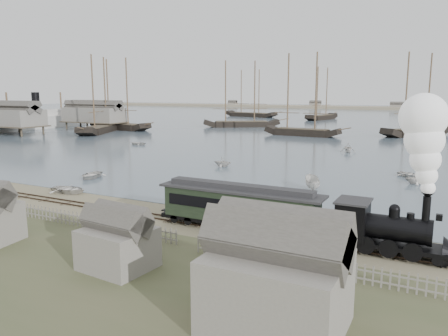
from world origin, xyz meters
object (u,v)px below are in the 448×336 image
at_px(locomotive, 414,187).
at_px(passenger_coach, 239,205).
at_px(beached_dinghy, 69,189).
at_px(steamship, 36,110).

distance_m(locomotive, passenger_coach, 12.52).
bearing_deg(locomotive, beached_dinghy, 174.60).
bearing_deg(passenger_coach, locomotive, 0.00).
bearing_deg(beached_dinghy, passenger_coach, -104.28).
height_order(locomotive, passenger_coach, locomotive).
xyz_separation_m(passenger_coach, steamship, (-94.42, 59.52, 3.26)).
relative_size(beached_dinghy, steamship, 0.08).
height_order(passenger_coach, steamship, steamship).
distance_m(passenger_coach, beached_dinghy, 21.98).
height_order(beached_dinghy, steamship, steamship).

